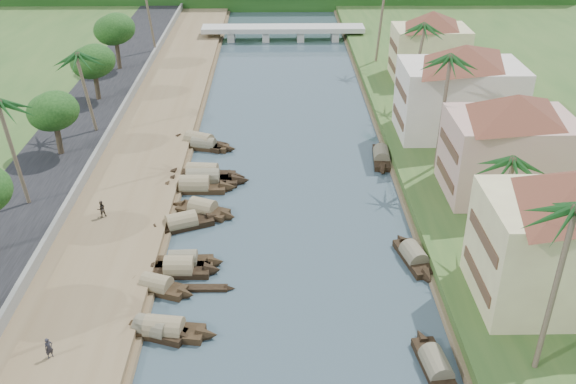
{
  "coord_description": "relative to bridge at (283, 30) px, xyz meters",
  "views": [
    {
      "loc": [
        -1.13,
        -38.88,
        30.18
      ],
      "look_at": [
        -0.2,
        12.84,
        2.0
      ],
      "focal_mm": 40.0,
      "sensor_mm": 36.0,
      "label": 1
    }
  ],
  "objects": [
    {
      "name": "bridge",
      "position": [
        0.0,
        0.0,
        0.0
      ],
      "size": [
        28.0,
        4.0,
        2.4
      ],
      "color": "#AFAEA4",
      "rests_on": "ground"
    },
    {
      "name": "tree_5",
      "position": [
        -24.0,
        -19.95,
        5.3
      ],
      "size": [
        5.13,
        5.13,
        7.82
      ],
      "color": "#4F412D",
      "rests_on": "ground"
    },
    {
      "name": "person_far",
      "position": [
        -16.87,
        -61.27,
        -0.13
      ],
      "size": [
        0.96,
        0.9,
        1.58
      ],
      "primitive_type": "imported",
      "rotation": [
        0.0,
        0.0,
        3.66
      ],
      "color": "#332B24",
      "rests_on": "left_bank"
    },
    {
      "name": "palm_0",
      "position": [
        15.0,
        -80.95,
        10.72
      ],
      "size": [
        3.2,
        3.2,
        13.09
      ],
      "color": "#6D5E49",
      "rests_on": "ground"
    },
    {
      "name": "retaining_wall",
      "position": [
        -20.2,
        -52.0,
        -0.37
      ],
      "size": [
        0.4,
        180.0,
        1.1
      ],
      "primitive_type": "cube",
      "color": "slate",
      "rests_on": "left_bank"
    },
    {
      "name": "sampan_5",
      "position": [
        -9.03,
        -68.9,
        -1.31
      ],
      "size": [
        6.81,
        2.0,
        2.18
      ],
      "rotation": [
        0.0,
        0.0,
        -0.02
      ],
      "color": "black",
      "rests_on": "ground"
    },
    {
      "name": "right_bank",
      "position": [
        19.0,
        -52.0,
        -1.12
      ],
      "size": [
        16.0,
        180.0,
        1.2
      ],
      "primitive_type": "cube",
      "color": "#2C4F1F",
      "rests_on": "ground"
    },
    {
      "name": "sampan_9",
      "position": [
        -8.62,
        -53.62,
        -1.3
      ],
      "size": [
        9.56,
        2.17,
        2.38
      ],
      "rotation": [
        0.0,
        0.0,
        0.01
      ],
      "color": "black",
      "rests_on": "ground"
    },
    {
      "name": "person_near",
      "position": [
        -16.0,
        -79.13,
        -0.17
      ],
      "size": [
        0.64,
        0.65,
        1.51
      ],
      "primitive_type": "imported",
      "rotation": [
        0.0,
        0.0,
        0.79
      ],
      "color": "#24232A",
      "rests_on": "left_bank"
    },
    {
      "name": "building_far",
      "position": [
        18.99,
        -44.0,
        4.66
      ],
      "size": [
        15.59,
        15.59,
        10.2
      ],
      "color": "silver",
      "rests_on": "right_bank"
    },
    {
      "name": "sampan_13",
      "position": [
        -10.0,
        -44.38,
        -1.3
      ],
      "size": [
        8.68,
        5.41,
        2.37
      ],
      "rotation": [
        0.0,
        0.0,
        -0.44
      ],
      "color": "black",
      "rests_on": "ground"
    },
    {
      "name": "sampan_12",
      "position": [
        -9.42,
        -45.15,
        -1.32
      ],
      "size": [
        7.85,
        3.19,
        1.89
      ],
      "rotation": [
        0.0,
        0.0,
        -0.24
      ],
      "color": "black",
      "rests_on": "ground"
    },
    {
      "name": "building_mid",
      "position": [
        19.99,
        -58.0,
        4.41
      ],
      "size": [
        14.11,
        14.11,
        9.7
      ],
      "color": "tan",
      "rests_on": "right_bank"
    },
    {
      "name": "canoe_2",
      "position": [
        -8.69,
        -54.24,
        -1.62
      ],
      "size": [
        5.69,
        3.47,
        0.87
      ],
      "rotation": [
        0.0,
        0.0,
        -0.47
      ],
      "color": "black",
      "rests_on": "ground"
    },
    {
      "name": "road",
      "position": [
        -24.5,
        -52.0,
        -1.02
      ],
      "size": [
        8.0,
        180.0,
        1.4
      ],
      "primitive_type": "cube",
      "color": "black",
      "rests_on": "ground"
    },
    {
      "name": "tree_6",
      "position": [
        24.0,
        -40.38,
        4.3
      ],
      "size": [
        4.06,
        4.06,
        6.6
      ],
      "color": "#4F412D",
      "rests_on": "ground"
    },
    {
      "name": "canoe_1",
      "position": [
        -6.75,
        -71.08,
        -1.62
      ],
      "size": [
        4.63,
        0.82,
        0.75
      ],
      "rotation": [
        0.0,
        0.0,
        -0.02
      ],
      "color": "black",
      "rests_on": "ground"
    },
    {
      "name": "palm_2",
      "position": [
        15.0,
        -52.49,
        10.62
      ],
      "size": [
        3.2,
        3.2,
        12.99
      ],
      "color": "#6D5E49",
      "rests_on": "ground"
    },
    {
      "name": "sampan_3",
      "position": [
        -9.97,
        -76.1,
        -1.32
      ],
      "size": [
        6.93,
        3.61,
        1.89
      ],
      "rotation": [
        0.0,
        0.0,
        -0.34
      ],
      "color": "black",
      "rests_on": "ground"
    },
    {
      "name": "sampan_6",
      "position": [
        -8.83,
        -67.95,
        -1.31
      ],
      "size": [
        6.78,
        1.91,
        2.04
      ],
      "rotation": [
        0.0,
        0.0,
        0.03
      ],
      "color": "black",
      "rests_on": "ground"
    },
    {
      "name": "sampan_2",
      "position": [
        -9.12,
        -76.16,
        -1.31
      ],
      "size": [
        7.93,
        2.66,
        2.07
      ],
      "rotation": [
        0.0,
        0.0,
        -0.14
      ],
      "color": "black",
      "rests_on": "ground"
    },
    {
      "name": "palm_3",
      "position": [
        16.0,
        -33.92,
        9.03
      ],
      "size": [
        3.2,
        3.2,
        11.32
      ],
      "color": "#6D5E49",
      "rests_on": "ground"
    },
    {
      "name": "ground",
      "position": [
        -0.0,
        -72.0,
        -1.72
      ],
      "size": [
        220.0,
        220.0,
        0.0
      ],
      "primitive_type": "plane",
      "color": "#35464F",
      "rests_on": "ground"
    },
    {
      "name": "building_near",
      "position": [
        18.99,
        -74.0,
        4.66
      ],
      "size": [
        14.85,
        14.85,
        10.2
      ],
      "color": "beige",
      "rests_on": "right_bank"
    },
    {
      "name": "left_bank",
      "position": [
        -16.0,
        -52.0,
        -1.32
      ],
      "size": [
        10.0,
        180.0,
        0.8
      ],
      "primitive_type": "cube",
      "color": "brown",
      "rests_on": "ground"
    },
    {
      "name": "palm_6",
      "position": [
        -22.0,
        -42.89,
        8.33
      ],
      "size": [
        3.2,
        3.2,
        10.39
      ],
      "color": "#6D5E49",
      "rests_on": "ground"
    },
    {
      "name": "sampan_10",
      "position": [
        -9.33,
        -54.98,
        -1.3
      ],
      "size": [
        8.48,
        2.12,
        2.32
      ],
      "rotation": [
        0.0,
        0.0,
        -0.01
      ],
      "color": "black",
      "rests_on": "ground"
    },
    {
      "name": "tree_3",
      "position": [
        -24.0,
        -49.05,
        4.35
      ],
      "size": [
        4.71,
        4.71,
        6.68
      ],
      "color": "#4F412D",
      "rests_on": "ground"
    },
    {
      "name": "palm_5",
      "position": [
        -24.0,
        -59.65,
        9.17
      ],
      "size": [
        3.2,
        3.2,
        11.27
      ],
      "color": "#6D5E49",
      "rests_on": "ground"
    },
    {
      "name": "sampan_14",
      "position": [
        8.99,
        -80.09,
        -1.32
      ],
      "size": [
        2.34,
        7.75,
        1.9
      ],
      "rotation": [
        0.0,
        0.0,
        1.7
      ],
      "color": "black",
      "rests_on": "ground"
    },
    {
      "name": "sampan_8",
      "position": [
        -8.09,
        -59.53,
        -1.31
      ],
      "size": [
        6.94,
        4.22,
        2.14
      ],
      "rotation": [
        0.0,
        0.0,
        -0.41
      ],
      "color": "black",
      "rests_on": "ground"
    },
    {
      "name": "building_distant",
      "position": [
        19.99,
        -24.0,
        4.16
      ],
      "size": [
        12.62,
        12.62,
        9.2
      ],
      "color": "beige",
      "rests_on": "right_bank"
    },
    {
      "name": "palm_1",
      "position": [
        16.0,
        -67.93,
        7.47
      ],
      "size": [
        3.2,
        3.2,
        9.72
      ],
      "color": "#6D5E49",
      "rests_on": "ground"
    },
    {
      "name": "sampan_16",
      "position": [
        10.1,
        -48.42,
        -1.31
      ],
      "size": [
        2.25,
        8.27,
        2.02
      ],
      "rotation": [
        0.0,
        0.0,
        1.48
      ],
      "color": "black",
      "rests_on": "ground"
    },
    {
      "name": "sampan_4",
      "position": [
        -10.47,
        -71.13,
        -1.32
      ],
      "size": [
        6.61,
        3.59,
        1.9
      ],
      "rotation": [
        0.0,
        0.0,
        -0.35
      ],
      "color": "black",
      "rests_on": "ground"
    },
    {
      "name": "sampan_7",
      "position": [
        -9.73,
        -61.98,
        -1.31
      ],
      "size": [
        7.81,
        4.44,
        2.09
      ],
      "rotation": [
        0.0,
        0.0,
        0.39
      ],
      "color": "black",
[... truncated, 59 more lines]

